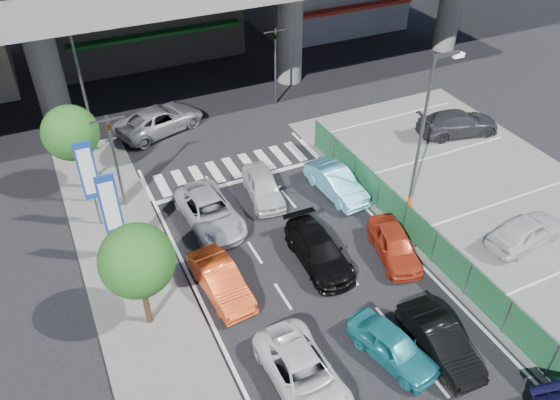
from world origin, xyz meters
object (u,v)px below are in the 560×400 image
street_lamp_right (427,121)px  tree_far (71,133)px  hatch_black_mid_right (440,341)px  parked_sedan_dgrey (458,123)px  street_lamp_left (83,75)px  tree_near (137,261)px  sedan_white_front_mid (263,187)px  kei_truck_front_right (336,183)px  sedan_white_mid_left (303,374)px  signboard_near (111,208)px  signboard_far (88,174)px  crossing_wagon_silver (160,120)px  traffic_light_right (275,48)px  wagon_silver_front_left (210,212)px  traffic_cone (410,201)px  taxi_teal_mid (393,346)px  sedan_black_mid (319,251)px  traffic_light_left (111,140)px  parked_sedan_white (526,231)px  taxi_orange_left (221,281)px  taxi_orange_right (395,245)px

street_lamp_right → tree_far: (-14.97, 8.50, -1.38)m
hatch_black_mid_right → parked_sedan_dgrey: bearing=50.2°
street_lamp_left → tree_near: (-0.67, -14.00, -1.38)m
sedan_white_front_mid → kei_truck_front_right: 3.81m
street_lamp_right → sedan_white_mid_left: (-9.97, -7.14, -4.12)m
signboard_near → signboard_far: same height
tree_near → signboard_near: bearing=92.9°
crossing_wagon_silver → signboard_far: bearing=127.9°
traffic_light_right → wagon_silver_front_left: size_ratio=1.05×
hatch_black_mid_right → traffic_cone: bearing=63.1°
signboard_near → taxi_teal_mid: 12.59m
sedan_black_mid → crossing_wagon_silver: crossing_wagon_silver is taller
traffic_light_left → parked_sedan_white: 19.71m
signboard_near → crossing_wagon_silver: bearing=66.2°
signboard_near → crossing_wagon_silver: signboard_near is taller
sedan_black_mid → parked_sedan_white: parked_sedan_white is taller
parked_sedan_white → taxi_orange_left: bearing=70.6°
tree_far → sedan_black_mid: (8.55, -10.27, -2.73)m
traffic_light_right → traffic_cone: bearing=-84.5°
taxi_orange_left → wagon_silver_front_left: size_ratio=0.82×
sedan_white_front_mid → tree_near: bearing=-133.8°
signboard_near → kei_truck_front_right: signboard_near is taller
wagon_silver_front_left → kei_truck_front_right: 6.78m
street_lamp_left → signboard_near: (-0.87, -10.01, -1.71)m
parked_sedan_dgrey → taxi_teal_mid: bearing=144.6°
signboard_far → crossing_wagon_silver: 9.61m
hatch_black_mid_right → taxi_orange_right: (1.55, 5.16, 0.01)m
tree_far → sedan_white_front_mid: (8.28, -4.79, -2.71)m
wagon_silver_front_left → parked_sedan_dgrey: (16.53, 1.64, 0.10)m
traffic_light_right → taxi_teal_mid: bearing=-103.1°
signboard_near → hatch_black_mid_right: size_ratio=1.18×
sedan_white_mid_left → kei_truck_front_right: kei_truck_front_right is taller
signboard_far → traffic_cone: size_ratio=6.37×
traffic_light_right → parked_sedan_white: 18.61m
tree_far → street_lamp_left: bearing=67.2°
traffic_light_right → sedan_white_front_mid: traffic_light_right is taller
tree_near → kei_truck_front_right: bearing=21.7°
street_lamp_right → taxi_orange_right: bearing=-137.6°
kei_truck_front_right → parked_sedan_white: 9.31m
hatch_black_mid_right → taxi_orange_left: (-6.30, 6.41, 0.01)m
street_lamp_left → sedan_white_mid_left: bearing=-79.5°
traffic_light_left → taxi_orange_right: (10.21, -8.89, -3.27)m
crossing_wagon_silver → traffic_cone: size_ratio=7.49×
sedan_black_mid → crossing_wagon_silver: (-3.19, 14.54, 0.11)m
kei_truck_front_right → parked_sedan_white: size_ratio=1.02×
street_lamp_left → taxi_teal_mid: 21.12m
sedan_black_mid → taxi_orange_left: bearing=-179.4°
wagon_silver_front_left → crossing_wagon_silver: bearing=85.4°
tree_near → wagon_silver_front_left: 7.07m
traffic_light_left → taxi_orange_left: 8.64m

